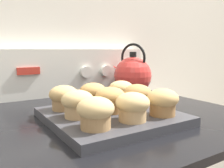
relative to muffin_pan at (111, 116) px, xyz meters
name	(u,v)px	position (x,y,z in m)	size (l,w,h in m)	color
wall_back	(61,20)	(0.04, 0.45, 0.29)	(8.00, 0.05, 2.40)	silver
control_panel	(68,72)	(0.04, 0.40, 0.08)	(0.71, 0.07, 0.18)	silver
muffin_pan	(111,116)	(0.00, 0.00, 0.00)	(0.31, 0.31, 0.02)	#38383D
muffin_r0_c0	(96,112)	(-0.09, -0.09, 0.05)	(0.08, 0.08, 0.07)	#A37A4C
muffin_r0_c1	(133,106)	(0.00, -0.09, 0.05)	(0.08, 0.08, 0.07)	tan
muffin_r0_c2	(163,102)	(0.09, -0.09, 0.05)	(0.08, 0.08, 0.07)	olive
muffin_r1_c0	(78,103)	(-0.09, 0.00, 0.05)	(0.08, 0.08, 0.07)	tan
muffin_r1_c1	(110,99)	(0.00, 0.00, 0.05)	(0.08, 0.08, 0.07)	olive
muffin_r1_c2	(137,96)	(0.09, 0.00, 0.05)	(0.08, 0.08, 0.07)	tan
muffin_r2_c0	(64,97)	(-0.09, 0.09, 0.05)	(0.08, 0.08, 0.07)	#A37A4C
muffin_r2_c1	(93,94)	(0.00, 0.09, 0.05)	(0.08, 0.08, 0.07)	#A37A4C
muffin_r2_c2	(121,91)	(0.09, 0.09, 0.05)	(0.08, 0.08, 0.07)	tan
tea_kettle	(132,75)	(0.27, 0.26, 0.07)	(0.15, 0.19, 0.21)	red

